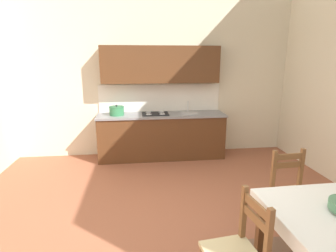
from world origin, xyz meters
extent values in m
cube|color=#99563D|center=(0.00, 0.00, -0.05)|extent=(6.17, 6.29, 0.10)
cube|color=beige|center=(0.00, 2.90, 2.11)|extent=(6.17, 0.12, 4.22)
cube|color=#56331C|center=(0.11, 2.53, 0.43)|extent=(2.48, 0.60, 0.86)
cube|color=gray|center=(0.11, 2.52, 0.88)|extent=(2.51, 0.63, 0.04)
cube|color=white|center=(0.11, 2.83, 1.18)|extent=(2.48, 0.01, 0.55)
cube|color=#56331C|center=(0.11, 2.66, 1.85)|extent=(2.28, 0.34, 0.70)
cube|color=black|center=(0.11, 2.26, 0.04)|extent=(2.44, 0.02, 0.09)
cylinder|color=silver|center=(0.67, 2.53, 0.90)|extent=(0.34, 0.34, 0.02)
cylinder|color=silver|center=(0.67, 2.67, 1.01)|extent=(0.02, 0.02, 0.22)
cube|color=black|center=(-0.01, 2.53, 0.91)|extent=(0.52, 0.42, 0.01)
cylinder|color=silver|center=(-0.14, 2.43, 0.92)|extent=(0.11, 0.11, 0.01)
cylinder|color=silver|center=(0.12, 2.43, 0.92)|extent=(0.11, 0.11, 0.01)
cylinder|color=silver|center=(-0.14, 2.63, 0.92)|extent=(0.11, 0.11, 0.01)
cylinder|color=silver|center=(0.12, 2.63, 0.92)|extent=(0.11, 0.11, 0.01)
cylinder|color=#337A4C|center=(-0.76, 2.51, 0.98)|extent=(0.28, 0.28, 0.15)
cylinder|color=#337A4C|center=(-0.76, 2.51, 1.06)|extent=(0.29, 0.29, 0.02)
sphere|color=black|center=(-0.76, 2.51, 1.08)|extent=(0.04, 0.04, 0.04)
cube|color=brown|center=(0.77, -0.52, 0.36)|extent=(0.07, 0.07, 0.73)
cube|color=white|center=(1.35, -0.42, 0.69)|extent=(1.34, 0.03, 0.12)
cube|color=white|center=(0.69, -0.90, 0.69)|extent=(0.03, 0.94, 0.12)
cube|color=#D1BC89|center=(1.39, -0.06, 0.43)|extent=(0.44, 0.44, 0.04)
cube|color=brown|center=(1.58, -0.23, 0.21)|extent=(0.05, 0.05, 0.41)
cube|color=brown|center=(1.22, -0.25, 0.21)|extent=(0.05, 0.05, 0.41)
cube|color=brown|center=(1.56, 0.13, 0.46)|extent=(0.05, 0.05, 0.93)
cube|color=brown|center=(1.20, 0.11, 0.46)|extent=(0.05, 0.05, 0.93)
cube|color=brown|center=(1.38, 0.12, 0.84)|extent=(0.32, 0.04, 0.07)
cube|color=brown|center=(1.38, 0.12, 0.74)|extent=(0.32, 0.04, 0.07)
cube|color=brown|center=(0.50, -0.71, 0.46)|extent=(0.05, 0.05, 0.93)
cube|color=brown|center=(0.52, -0.88, 0.84)|extent=(0.06, 0.32, 0.07)
cube|color=brown|center=(0.52, -0.88, 0.74)|extent=(0.06, 0.32, 0.07)
camera|label=1|loc=(-0.38, -2.66, 1.96)|focal=28.77mm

